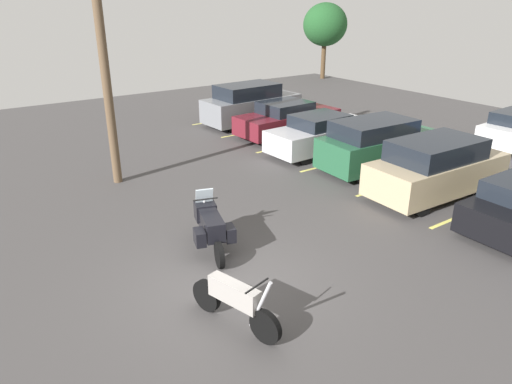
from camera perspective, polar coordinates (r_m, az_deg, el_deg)
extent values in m
cube|color=#423F3F|center=(10.71, -3.09, -11.01)|extent=(44.00, 44.00, 0.10)
cylinder|color=black|center=(12.44, -6.12, -4.08)|extent=(0.64, 0.30, 0.63)
cylinder|color=black|center=(11.08, -4.42, -7.56)|extent=(0.64, 0.30, 0.63)
cube|color=black|center=(11.56, -5.39, -3.88)|extent=(1.26, 0.77, 0.48)
cylinder|color=#B2B2B7|center=(12.16, -6.08, -2.61)|extent=(0.50, 0.22, 1.10)
cylinder|color=black|center=(11.91, -6.08, -0.87)|extent=(0.22, 0.60, 0.04)
cube|color=black|center=(12.15, -6.11, -2.30)|extent=(0.58, 0.63, 0.43)
cube|color=#B2C1CC|center=(12.03, -6.24, -0.42)|extent=(0.29, 0.47, 0.39)
cube|color=black|center=(11.25, -6.77, -5.43)|extent=(0.49, 0.36, 0.36)
cube|color=black|center=(11.38, -3.21, -4.95)|extent=(0.49, 0.36, 0.36)
cylinder|color=black|center=(8.89, 1.14, -15.88)|extent=(0.68, 0.29, 0.67)
cylinder|color=black|center=(9.71, -5.95, -12.27)|extent=(0.68, 0.29, 0.67)
cube|color=gray|center=(9.05, -2.63, -12.01)|extent=(1.16, 0.54, 0.43)
cylinder|color=#B2B2B7|center=(8.69, 0.53, -13.39)|extent=(0.52, 0.20, 1.14)
cylinder|color=black|center=(8.53, 0.11, -11.20)|extent=(0.20, 0.61, 0.04)
cube|color=#EAE066|center=(24.89, -2.65, 8.87)|extent=(0.12, 4.87, 0.01)
cube|color=#EAE066|center=(22.69, 1.11, 7.54)|extent=(0.12, 4.87, 0.01)
cube|color=#EAE066|center=(20.62, 5.63, 5.89)|extent=(0.12, 4.87, 0.01)
cube|color=#EAE066|center=(18.73, 11.07, 3.85)|extent=(0.12, 4.87, 0.01)
cube|color=#EAE066|center=(17.06, 17.61, 1.34)|extent=(0.12, 4.87, 0.01)
cube|color=#EAE066|center=(15.71, 25.41, -1.68)|extent=(0.12, 4.87, 0.01)
cube|color=slate|center=(23.66, -0.51, 10.05)|extent=(2.12, 4.94, 1.11)
cube|color=black|center=(23.34, -1.04, 12.06)|extent=(1.89, 3.00, 0.64)
cylinder|color=black|center=(25.39, 1.37, 9.89)|extent=(0.25, 0.65, 0.64)
cylinder|color=black|center=(24.15, 3.86, 9.19)|extent=(0.25, 0.65, 0.64)
cylinder|color=black|center=(23.51, -5.00, 8.79)|extent=(0.25, 0.65, 0.64)
cylinder|color=black|center=(22.17, -2.65, 8.01)|extent=(0.25, 0.65, 0.64)
cube|color=maroon|center=(21.71, 3.86, 8.48)|extent=(2.13, 4.96, 0.81)
cube|color=black|center=(21.43, 3.52, 10.12)|extent=(1.85, 2.19, 0.50)
cylinder|color=black|center=(23.45, 5.58, 8.76)|extent=(0.25, 0.67, 0.66)
cylinder|color=black|center=(22.32, 8.48, 7.92)|extent=(0.25, 0.67, 0.66)
cylinder|color=black|center=(21.38, -1.00, 7.51)|extent=(0.25, 0.67, 0.66)
cylinder|color=black|center=(20.14, 1.82, 6.56)|extent=(0.25, 0.67, 0.66)
cube|color=#B7B7BC|center=(19.38, 8.14, 6.68)|extent=(1.90, 4.93, 0.84)
cube|color=black|center=(19.04, 7.69, 8.48)|extent=(1.68, 2.10, 0.48)
cylinder|color=black|center=(21.12, 9.91, 7.03)|extent=(0.24, 0.70, 0.69)
cylinder|color=black|center=(20.15, 13.00, 6.04)|extent=(0.24, 0.70, 0.69)
cylinder|color=black|center=(18.93, 2.86, 5.55)|extent=(0.24, 0.70, 0.69)
cylinder|color=black|center=(17.84, 5.94, 4.39)|extent=(0.24, 0.70, 0.69)
cube|color=#235638|center=(17.84, 14.60, 5.07)|extent=(2.10, 4.70, 1.06)
cube|color=black|center=(17.36, 13.98, 7.46)|extent=(1.86, 2.95, 0.57)
cylinder|color=black|center=(19.59, 16.02, 5.17)|extent=(0.25, 0.63, 0.62)
cylinder|color=black|center=(18.62, 19.61, 3.83)|extent=(0.25, 0.63, 0.62)
cylinder|color=black|center=(17.47, 8.99, 3.70)|extent=(0.25, 0.63, 0.62)
cylinder|color=black|center=(16.37, 12.63, 2.13)|extent=(0.25, 0.63, 0.62)
cube|color=tan|center=(15.89, 20.87, 2.10)|extent=(2.07, 4.79, 0.98)
cube|color=black|center=(15.51, 20.89, 4.78)|extent=(1.85, 2.94, 0.63)
cylinder|color=black|center=(17.70, 21.78, 2.70)|extent=(0.25, 0.70, 0.69)
cylinder|color=black|center=(16.88, 26.18, 1.05)|extent=(0.25, 0.70, 0.69)
cylinder|color=black|center=(15.31, 14.62, 0.63)|extent=(0.25, 0.70, 0.69)
cylinder|color=black|center=(14.36, 19.34, -1.42)|extent=(0.25, 0.70, 0.69)
cylinder|color=black|center=(13.88, 24.39, -3.25)|extent=(0.23, 0.60, 0.60)
cylinder|color=black|center=(22.05, 25.80, 5.68)|extent=(0.25, 0.64, 0.63)
cylinder|color=brown|center=(15.87, -17.98, 16.03)|extent=(0.29, 0.29, 8.71)
cylinder|color=#4C3823|center=(37.68, 8.07, 15.16)|extent=(0.34, 0.34, 2.38)
ellipsoid|color=#1E4C23|center=(37.44, 8.31, 19.29)|extent=(3.24, 3.24, 3.07)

